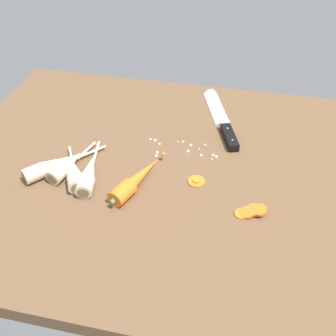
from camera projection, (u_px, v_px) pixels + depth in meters
ground_plane at (170, 173)px, 101.18cm from camera, size 120.00×90.00×4.00cm
chefs_knife at (220, 115)px, 117.64cm from camera, size 14.53×33.90×4.18cm
whole_carrot at (135, 180)px, 92.98cm from camera, size 10.21×20.75×4.20cm
parsnip_front at (67, 166)px, 97.41cm from camera, size 6.82×17.92×4.00cm
parsnip_mid_left at (52, 166)px, 97.30cm from camera, size 16.57×18.64×4.00cm
parsnip_mid_right at (89, 174)px, 95.00cm from camera, size 6.26×21.27×4.00cm
parsnip_back at (74, 173)px, 95.27cm from camera, size 10.71×16.65×4.00cm
carrot_slice_stack at (250, 211)px, 86.98cm from camera, size 7.17×4.31×2.84cm
carrot_slice_stray_near at (196, 181)px, 95.48cm from camera, size 4.29×4.29×0.70cm
mince_crumbs at (182, 148)px, 105.47cm from camera, size 20.00×8.44×0.87cm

